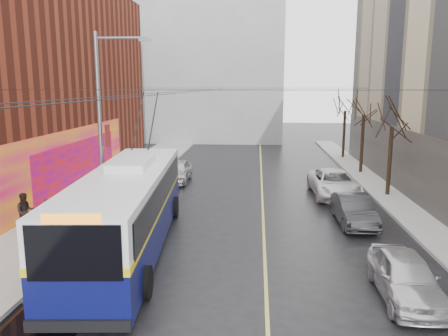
{
  "coord_description": "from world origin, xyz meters",
  "views": [
    {
      "loc": [
        1.14,
        -10.15,
        6.54
      ],
      "look_at": [
        -0.5,
        11.3,
        2.49
      ],
      "focal_mm": 35.0,
      "sensor_mm": 36.0,
      "label": 1
    }
  ],
  "objects_px": {
    "parked_car_a": "(405,276)",
    "pedestrian_a": "(50,216)",
    "tree_far": "(346,102)",
    "parked_car_c": "(334,184)",
    "tree_mid": "(364,104)",
    "trolleybus": "(128,207)",
    "tree_near": "(393,113)",
    "pedestrian_b": "(25,212)",
    "parked_car_b": "(354,210)",
    "pedestrian_c": "(103,195)",
    "following_car": "(177,171)",
    "streetlight_pole": "(103,123)"
  },
  "relations": [
    {
      "from": "pedestrian_a",
      "to": "pedestrian_c",
      "type": "height_order",
      "value": "pedestrian_c"
    },
    {
      "from": "streetlight_pole",
      "to": "tree_far",
      "type": "height_order",
      "value": "streetlight_pole"
    },
    {
      "from": "parked_car_a",
      "to": "pedestrian_a",
      "type": "height_order",
      "value": "pedestrian_a"
    },
    {
      "from": "trolleybus",
      "to": "parked_car_b",
      "type": "distance_m",
      "value": 10.61
    },
    {
      "from": "parked_car_b",
      "to": "following_car",
      "type": "relative_size",
      "value": 0.97
    },
    {
      "from": "parked_car_a",
      "to": "following_car",
      "type": "distance_m",
      "value": 19.12
    },
    {
      "from": "trolleybus",
      "to": "following_car",
      "type": "bearing_deg",
      "value": 87.01
    },
    {
      "from": "tree_near",
      "to": "pedestrian_a",
      "type": "bearing_deg",
      "value": -153.19
    },
    {
      "from": "streetlight_pole",
      "to": "following_car",
      "type": "xyz_separation_m",
      "value": [
        1.75,
        9.13,
        -4.09
      ]
    },
    {
      "from": "tree_mid",
      "to": "parked_car_a",
      "type": "xyz_separation_m",
      "value": [
        -3.2,
        -20.05,
        -4.54
      ]
    },
    {
      "from": "tree_mid",
      "to": "trolleybus",
      "type": "bearing_deg",
      "value": -128.14
    },
    {
      "from": "streetlight_pole",
      "to": "pedestrian_a",
      "type": "distance_m",
      "value": 4.92
    },
    {
      "from": "pedestrian_a",
      "to": "following_car",
      "type": "bearing_deg",
      "value": -27.54
    },
    {
      "from": "tree_near",
      "to": "pedestrian_b",
      "type": "xyz_separation_m",
      "value": [
        -18.16,
        -8.07,
        -3.97
      ]
    },
    {
      "from": "following_car",
      "to": "pedestrian_b",
      "type": "distance_m",
      "value": 12.17
    },
    {
      "from": "following_car",
      "to": "pedestrian_b",
      "type": "height_order",
      "value": "pedestrian_b"
    },
    {
      "from": "following_car",
      "to": "pedestrian_c",
      "type": "distance_m",
      "value": 8.32
    },
    {
      "from": "streetlight_pole",
      "to": "parked_car_b",
      "type": "xyz_separation_m",
      "value": [
        11.94,
        0.37,
        -4.14
      ]
    },
    {
      "from": "parked_car_b",
      "to": "pedestrian_c",
      "type": "bearing_deg",
      "value": 175.37
    },
    {
      "from": "pedestrian_a",
      "to": "pedestrian_b",
      "type": "height_order",
      "value": "pedestrian_b"
    },
    {
      "from": "parked_car_c",
      "to": "following_car",
      "type": "height_order",
      "value": "parked_car_c"
    },
    {
      "from": "parked_car_a",
      "to": "pedestrian_a",
      "type": "distance_m",
      "value": 14.35
    },
    {
      "from": "trolleybus",
      "to": "tree_far",
      "type": "bearing_deg",
      "value": 56.39
    },
    {
      "from": "parked_car_a",
      "to": "pedestrian_b",
      "type": "height_order",
      "value": "pedestrian_b"
    },
    {
      "from": "parked_car_b",
      "to": "pedestrian_b",
      "type": "xyz_separation_m",
      "value": [
        -14.96,
        -2.44,
        0.3
      ]
    },
    {
      "from": "tree_far",
      "to": "parked_car_c",
      "type": "relative_size",
      "value": 1.17
    },
    {
      "from": "streetlight_pole",
      "to": "pedestrian_b",
      "type": "distance_m",
      "value": 5.3
    },
    {
      "from": "tree_mid",
      "to": "parked_car_c",
      "type": "xyz_separation_m",
      "value": [
        -3.2,
        -7.17,
        -4.47
      ]
    },
    {
      "from": "streetlight_pole",
      "to": "pedestrian_c",
      "type": "distance_m",
      "value": 4.06
    },
    {
      "from": "pedestrian_c",
      "to": "tree_mid",
      "type": "bearing_deg",
      "value": -68.16
    },
    {
      "from": "trolleybus",
      "to": "pedestrian_b",
      "type": "distance_m",
      "value": 5.42
    },
    {
      "from": "tree_mid",
      "to": "parked_car_a",
      "type": "distance_m",
      "value": 20.81
    },
    {
      "from": "streetlight_pole",
      "to": "tree_far",
      "type": "bearing_deg",
      "value": 52.88
    },
    {
      "from": "parked_car_b",
      "to": "following_car",
      "type": "distance_m",
      "value": 13.43
    },
    {
      "from": "tree_mid",
      "to": "tree_far",
      "type": "distance_m",
      "value": 7.0
    },
    {
      "from": "tree_far",
      "to": "parked_car_a",
      "type": "distance_m",
      "value": 27.6
    },
    {
      "from": "parked_car_a",
      "to": "pedestrian_a",
      "type": "bearing_deg",
      "value": 162.39
    },
    {
      "from": "pedestrian_a",
      "to": "pedestrian_c",
      "type": "xyz_separation_m",
      "value": [
        1.06,
        3.64,
        0.05
      ]
    },
    {
      "from": "tree_mid",
      "to": "pedestrian_c",
      "type": "bearing_deg",
      "value": -143.03
    },
    {
      "from": "tree_far",
      "to": "pedestrian_c",
      "type": "bearing_deg",
      "value": -129.87
    },
    {
      "from": "parked_car_a",
      "to": "pedestrian_b",
      "type": "distance_m",
      "value": 15.77
    },
    {
      "from": "parked_car_b",
      "to": "pedestrian_c",
      "type": "relative_size",
      "value": 2.53
    },
    {
      "from": "parked_car_b",
      "to": "pedestrian_c",
      "type": "xyz_separation_m",
      "value": [
        -12.54,
        0.78,
        0.29
      ]
    },
    {
      "from": "trolleybus",
      "to": "following_car",
      "type": "distance_m",
      "value": 12.73
    },
    {
      "from": "pedestrian_b",
      "to": "pedestrian_c",
      "type": "xyz_separation_m",
      "value": [
        2.41,
        3.22,
        -0.01
      ]
    },
    {
      "from": "streetlight_pole",
      "to": "parked_car_b",
      "type": "distance_m",
      "value": 12.64
    },
    {
      "from": "parked_car_a",
      "to": "pedestrian_a",
      "type": "relative_size",
      "value": 2.63
    },
    {
      "from": "tree_mid",
      "to": "pedestrian_c",
      "type": "distance_m",
      "value": 20.16
    },
    {
      "from": "following_car",
      "to": "pedestrian_c",
      "type": "xyz_separation_m",
      "value": [
        -2.36,
        -7.98,
        0.25
      ]
    },
    {
      "from": "tree_mid",
      "to": "tree_far",
      "type": "xyz_separation_m",
      "value": [
        0.0,
        7.0,
        -0.11
      ]
    }
  ]
}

